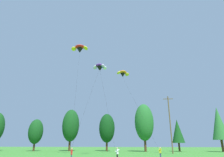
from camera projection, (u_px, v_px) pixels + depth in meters
treeline_tree_b at (36, 131)px, 58.28m from camera, size 4.27×4.27×9.15m
treeline_tree_c at (71, 125)px, 59.81m from camera, size 5.10×5.10×12.23m
treeline_tree_d at (107, 128)px, 59.20m from camera, size 4.72×4.72×10.83m
treeline_tree_e at (144, 122)px, 55.51m from camera, size 5.33×5.33×13.06m
treeline_tree_f at (178, 131)px, 56.16m from camera, size 3.53×3.53×8.77m
treeline_tree_g at (219, 123)px, 54.07m from camera, size 4.23×4.23×11.95m
utility_pole at (170, 123)px, 44.63m from camera, size 2.20×0.26×12.84m
kite_flyer_near at (72, 153)px, 25.53m from camera, size 0.35×0.60×1.69m
kite_flyer_mid at (117, 153)px, 26.69m from camera, size 0.71×0.73×1.69m
kite_flyer_far at (160, 152)px, 29.25m from camera, size 0.70×0.72×1.69m
parafoil_kite_high_red_yellow at (80, 49)px, 44.81m from camera, size 5.26×13.66×22.62m
parafoil_kite_mid_blue_white at (100, 68)px, 41.37m from camera, size 5.28×10.68×16.66m
parafoil_kite_far_orange at (123, 74)px, 48.44m from camera, size 7.28×15.20×17.90m
parafoil_kite_low_purple at (99, 67)px, 40.60m from camera, size 3.24×11.77×16.91m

